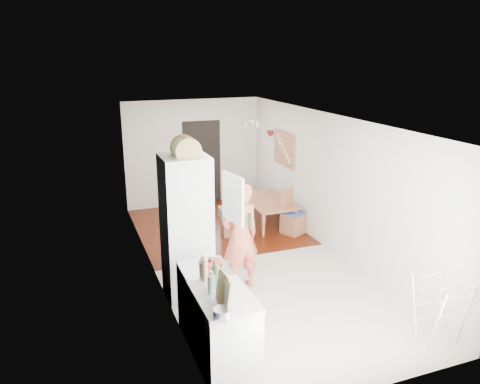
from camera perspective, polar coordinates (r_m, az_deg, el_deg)
room_shell at (r=7.84m, az=1.00°, el=-0.16°), size 3.20×7.00×2.50m
floor at (r=8.29m, az=0.96°, el=-8.46°), size 3.20×7.00×0.01m
wood_floor_overlay at (r=9.90m, az=-2.99°, el=-4.16°), size 3.20×3.30×0.01m
sage_wall_panel at (r=5.38m, az=-6.89°, el=-1.52°), size 0.02×3.00×1.30m
tile_splashback at (r=5.16m, az=-5.05°, el=-10.73°), size 0.02×1.90×0.50m
doorway_recess at (r=11.16m, az=-4.65°, el=3.55°), size 0.90×0.04×2.00m
base_cabinet at (r=5.59m, az=-1.92°, el=-16.85°), size 0.60×0.90×0.86m
worktop at (r=5.35m, az=-1.97°, el=-12.74°), size 0.62×0.92×0.06m
range_cooker at (r=6.20m, az=-4.22°, el=-13.16°), size 0.60×0.60×0.88m
cooker_top at (r=5.98m, az=-4.31°, el=-9.33°), size 0.60×0.60×0.04m
fridge_housing at (r=6.83m, az=-6.54°, el=-4.42°), size 0.66×0.66×2.15m
fridge_door at (r=6.57m, az=-0.87°, el=-0.79°), size 0.14×0.56×0.70m
fridge_interior at (r=6.75m, az=-4.13°, el=-0.34°), size 0.02×0.52×0.66m
pinboard at (r=10.08m, az=5.41°, el=5.32°), size 0.03×0.90×0.70m
pinboard_frame at (r=10.07m, az=5.33°, el=5.31°), size 0.00×0.94×0.74m
wall_sconce at (r=10.61m, az=3.70°, el=7.02°), size 0.18×0.18×0.16m
person at (r=7.04m, az=0.05°, el=-4.32°), size 0.80×0.59×2.00m
dining_table at (r=9.97m, az=3.40°, el=-2.62°), size 0.77×1.34×0.46m
dining_chair at (r=9.41m, az=6.52°, el=-2.47°), size 0.51×0.51×0.91m
stool at (r=9.32m, az=-1.24°, el=-4.20°), size 0.33×0.33×0.40m
grey_drape at (r=9.19m, az=-1.20°, el=-2.55°), size 0.46×0.46×0.19m
drying_rack at (r=6.48m, az=23.12°, el=-13.17°), size 0.49×0.45×0.88m
bread_bin at (r=6.43m, az=-6.64°, el=5.18°), size 0.46×0.44×0.20m
red_casserole at (r=5.79m, az=-3.69°, el=-9.16°), size 0.32×0.32×0.16m
steel_pan at (r=4.92m, az=-2.13°, el=-14.54°), size 0.20×0.20×0.10m
held_bottle at (r=6.88m, az=1.21°, el=-3.62°), size 0.05×0.05×0.25m
bottle_a at (r=5.26m, az=-2.27°, el=-11.06°), size 0.09×0.09×0.31m
bottle_b at (r=5.38m, az=-3.14°, el=-10.49°), size 0.08×0.08×0.29m
bottle_c at (r=5.33m, az=-3.49°, el=-11.20°), size 0.10×0.10×0.22m
pepper_mill_front at (r=5.72m, az=-4.53°, el=-9.24°), size 0.07×0.07×0.21m
pepper_mill_back at (r=5.59m, az=-4.27°, el=-9.65°), size 0.08×0.08×0.25m
chopping_boards at (r=5.01m, az=-2.02°, el=-12.00°), size 0.05×0.29×0.39m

